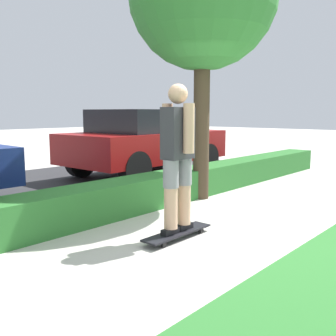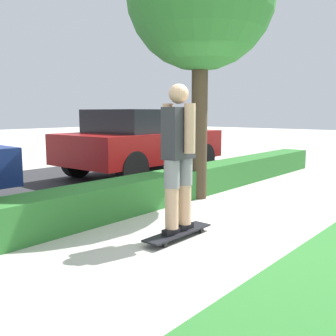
# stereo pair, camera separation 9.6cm
# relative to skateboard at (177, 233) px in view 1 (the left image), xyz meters

# --- Properties ---
(ground_plane) EXTENTS (60.00, 60.00, 0.00)m
(ground_plane) POSITION_rel_skateboard_xyz_m (0.43, -0.22, -0.07)
(ground_plane) COLOR #BCB7AD
(street_asphalt) EXTENTS (12.73, 5.00, 0.01)m
(street_asphalt) POSITION_rel_skateboard_xyz_m (0.43, 3.98, -0.06)
(street_asphalt) COLOR #2D2D30
(street_asphalt) RESTS_ON ground_plane
(hedge_row) EXTENTS (12.73, 0.60, 0.49)m
(hedge_row) POSITION_rel_skateboard_xyz_m (0.43, 1.38, 0.18)
(hedge_row) COLOR #2D702D
(hedge_row) RESTS_ON ground_plane
(skateboard) EXTENTS (1.02, 0.24, 0.08)m
(skateboard) POSITION_rel_skateboard_xyz_m (0.00, 0.00, 0.00)
(skateboard) COLOR black
(skateboard) RESTS_ON ground_plane
(skater_person) EXTENTS (0.50, 0.44, 1.73)m
(skater_person) POSITION_rel_skateboard_xyz_m (0.00, -0.00, 0.94)
(skater_person) COLOR black
(skater_person) RESTS_ON skateboard
(parked_car_middle) EXTENTS (3.95, 2.06, 1.55)m
(parked_car_middle) POSITION_rel_skateboard_xyz_m (3.15, 3.65, 0.75)
(parked_car_middle) COLOR maroon
(parked_car_middle) RESTS_ON ground_plane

